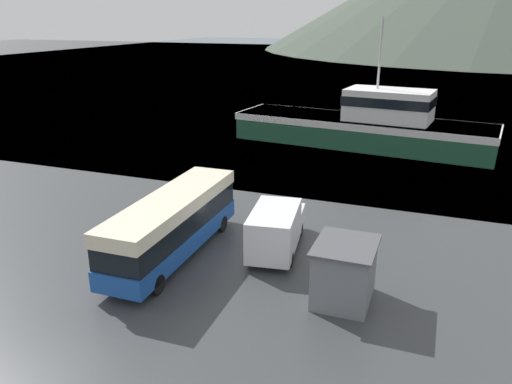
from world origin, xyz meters
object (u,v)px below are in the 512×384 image
(delivery_van, at_px, (276,227))
(storage_bin, at_px, (137,226))
(tour_bus, at_px, (173,223))
(dock_kiosk, at_px, (344,272))
(fishing_boat, at_px, (367,125))

(delivery_van, xyz_separation_m, storage_bin, (-7.75, -1.00, -0.69))
(tour_bus, height_order, dock_kiosk, tour_bus)
(fishing_boat, relative_size, storage_bin, 15.86)
(delivery_van, height_order, fishing_boat, fishing_boat)
(fishing_boat, height_order, storage_bin, fishing_boat)
(delivery_van, bearing_deg, storage_bin, 178.91)
(tour_bus, bearing_deg, delivery_van, 25.20)
(tour_bus, relative_size, storage_bin, 6.75)
(delivery_van, xyz_separation_m, fishing_boat, (0.78, 24.10, 0.70))
(storage_bin, relative_size, dock_kiosk, 0.50)
(tour_bus, height_order, delivery_van, tour_bus)
(tour_bus, distance_m, fishing_boat, 26.96)
(fishing_boat, xyz_separation_m, storage_bin, (-8.53, -25.09, -1.39))
(fishing_boat, bearing_deg, tour_bus, 175.03)
(delivery_van, bearing_deg, fishing_boat, 79.74)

